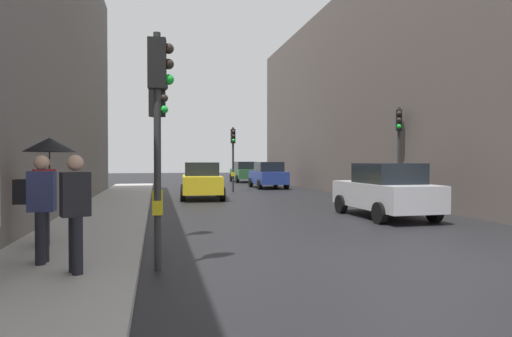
{
  "coord_description": "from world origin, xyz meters",
  "views": [
    {
      "loc": [
        -4.77,
        -7.17,
        1.84
      ],
      "look_at": [
        -1.71,
        6.25,
        1.6
      ],
      "focal_mm": 30.63,
      "sensor_mm": 36.0,
      "label": 1
    }
  ],
  "objects_px": {
    "car_yellow_taxi": "(202,181)",
    "traffic_light_far_median": "(233,147)",
    "traffic_light_near_left": "(159,107)",
    "car_silver_hatchback": "(385,190)",
    "traffic_light_near_right": "(158,127)",
    "pedestrian_with_umbrella": "(48,161)",
    "pedestrian_with_grey_backpack": "(39,202)",
    "car_green_estate": "(245,172)",
    "traffic_light_mid_street": "(399,138)",
    "pedestrian_in_dark_coat": "(75,208)",
    "car_blue_van": "(268,175)"
  },
  "relations": [
    {
      "from": "pedestrian_in_dark_coat",
      "to": "car_silver_hatchback",
      "type": "bearing_deg",
      "value": 35.07
    },
    {
      "from": "traffic_light_far_median",
      "to": "pedestrian_with_umbrella",
      "type": "relative_size",
      "value": 1.78
    },
    {
      "from": "traffic_light_near_left",
      "to": "car_blue_van",
      "type": "bearing_deg",
      "value": 70.8
    },
    {
      "from": "traffic_light_far_median",
      "to": "car_green_estate",
      "type": "xyz_separation_m",
      "value": [
        3.0,
        11.54,
        -1.75
      ]
    },
    {
      "from": "traffic_light_near_left",
      "to": "traffic_light_far_median",
      "type": "relative_size",
      "value": 1.05
    },
    {
      "from": "car_silver_hatchback",
      "to": "pedestrian_with_grey_backpack",
      "type": "height_order",
      "value": "pedestrian_with_grey_backpack"
    },
    {
      "from": "car_yellow_taxi",
      "to": "traffic_light_far_median",
      "type": "bearing_deg",
      "value": 61.32
    },
    {
      "from": "traffic_light_near_left",
      "to": "car_yellow_taxi",
      "type": "height_order",
      "value": "traffic_light_near_left"
    },
    {
      "from": "traffic_light_near_right",
      "to": "traffic_light_near_left",
      "type": "bearing_deg",
      "value": -89.93
    },
    {
      "from": "traffic_light_mid_street",
      "to": "car_silver_hatchback",
      "type": "distance_m",
      "value": 4.25
    },
    {
      "from": "traffic_light_mid_street",
      "to": "pedestrian_with_grey_backpack",
      "type": "bearing_deg",
      "value": -144.48
    },
    {
      "from": "car_blue_van",
      "to": "car_green_estate",
      "type": "xyz_separation_m",
      "value": [
        0.1,
        8.56,
        0.0
      ]
    },
    {
      "from": "car_silver_hatchback",
      "to": "pedestrian_with_umbrella",
      "type": "bearing_deg",
      "value": -159.83
    },
    {
      "from": "car_green_estate",
      "to": "pedestrian_with_grey_backpack",
      "type": "relative_size",
      "value": 2.39
    },
    {
      "from": "traffic_light_mid_street",
      "to": "car_yellow_taxi",
      "type": "bearing_deg",
      "value": 143.85
    },
    {
      "from": "pedestrian_with_grey_backpack",
      "to": "pedestrian_with_umbrella",
      "type": "bearing_deg",
      "value": 98.06
    },
    {
      "from": "traffic_light_near_right",
      "to": "traffic_light_far_median",
      "type": "height_order",
      "value": "traffic_light_far_median"
    },
    {
      "from": "traffic_light_near_right",
      "to": "traffic_light_far_median",
      "type": "distance_m",
      "value": 15.73
    },
    {
      "from": "traffic_light_mid_street",
      "to": "car_silver_hatchback",
      "type": "xyz_separation_m",
      "value": [
        -2.31,
        -3.04,
        -1.87
      ]
    },
    {
      "from": "traffic_light_near_left",
      "to": "pedestrian_with_umbrella",
      "type": "relative_size",
      "value": 1.86
    },
    {
      "from": "traffic_light_near_right",
      "to": "traffic_light_far_median",
      "type": "xyz_separation_m",
      "value": [
        4.36,
        15.11,
        0.01
      ]
    },
    {
      "from": "traffic_light_near_left",
      "to": "car_yellow_taxi",
      "type": "xyz_separation_m",
      "value": [
        2.09,
        13.73,
        -1.87
      ]
    },
    {
      "from": "traffic_light_far_median",
      "to": "car_blue_van",
      "type": "distance_m",
      "value": 4.52
    },
    {
      "from": "pedestrian_with_grey_backpack",
      "to": "traffic_light_far_median",
      "type": "bearing_deg",
      "value": 70.46
    },
    {
      "from": "traffic_light_far_median",
      "to": "car_silver_hatchback",
      "type": "relative_size",
      "value": 0.91
    },
    {
      "from": "car_yellow_taxi",
      "to": "car_blue_van",
      "type": "xyz_separation_m",
      "value": [
        5.18,
        7.13,
        0.0
      ]
    },
    {
      "from": "traffic_light_far_median",
      "to": "pedestrian_in_dark_coat",
      "type": "relative_size",
      "value": 2.15
    },
    {
      "from": "traffic_light_near_right",
      "to": "car_green_estate",
      "type": "bearing_deg",
      "value": 74.56
    },
    {
      "from": "car_green_estate",
      "to": "traffic_light_far_median",
      "type": "bearing_deg",
      "value": -104.58
    },
    {
      "from": "traffic_light_near_right",
      "to": "pedestrian_with_grey_backpack",
      "type": "bearing_deg",
      "value": -126.67
    },
    {
      "from": "traffic_light_mid_street",
      "to": "car_blue_van",
      "type": "distance_m",
      "value": 12.87
    },
    {
      "from": "traffic_light_near_right",
      "to": "car_silver_hatchback",
      "type": "distance_m",
      "value": 7.81
    },
    {
      "from": "traffic_light_far_median",
      "to": "pedestrian_with_umbrella",
      "type": "xyz_separation_m",
      "value": [
        -6.51,
        -16.01,
        -0.79
      ]
    },
    {
      "from": "pedestrian_with_umbrella",
      "to": "car_green_estate",
      "type": "bearing_deg",
      "value": 70.95
    },
    {
      "from": "pedestrian_with_umbrella",
      "to": "pedestrian_with_grey_backpack",
      "type": "bearing_deg",
      "value": -81.94
    },
    {
      "from": "car_yellow_taxi",
      "to": "car_silver_hatchback",
      "type": "distance_m",
      "value": 9.85
    },
    {
      "from": "car_blue_van",
      "to": "pedestrian_with_umbrella",
      "type": "relative_size",
      "value": 1.97
    },
    {
      "from": "car_yellow_taxi",
      "to": "car_blue_van",
      "type": "height_order",
      "value": "same"
    },
    {
      "from": "traffic_light_mid_street",
      "to": "car_blue_van",
      "type": "xyz_separation_m",
      "value": [
        -2.22,
        12.53,
        -1.87
      ]
    },
    {
      "from": "car_silver_hatchback",
      "to": "pedestrian_with_umbrella",
      "type": "xyz_separation_m",
      "value": [
        -9.33,
        -3.43,
        0.96
      ]
    },
    {
      "from": "pedestrian_with_grey_backpack",
      "to": "car_green_estate",
      "type": "bearing_deg",
      "value": 72.39
    },
    {
      "from": "traffic_light_far_median",
      "to": "pedestrian_in_dark_coat",
      "type": "height_order",
      "value": "traffic_light_far_median"
    },
    {
      "from": "traffic_light_mid_street",
      "to": "pedestrian_with_umbrella",
      "type": "height_order",
      "value": "traffic_light_mid_street"
    },
    {
      "from": "car_blue_van",
      "to": "pedestrian_in_dark_coat",
      "type": "xyz_separation_m",
      "value": [
        -8.48,
        -21.47,
        0.25
      ]
    },
    {
      "from": "traffic_light_near_right",
      "to": "car_silver_hatchback",
      "type": "height_order",
      "value": "traffic_light_near_right"
    },
    {
      "from": "traffic_light_near_right",
      "to": "car_yellow_taxi",
      "type": "bearing_deg",
      "value": 79.2
    },
    {
      "from": "traffic_light_mid_street",
      "to": "car_yellow_taxi",
      "type": "height_order",
      "value": "traffic_light_mid_street"
    },
    {
      "from": "traffic_light_near_left",
      "to": "car_green_estate",
      "type": "xyz_separation_m",
      "value": [
        7.36,
        29.42,
        -1.87
      ]
    },
    {
      "from": "car_yellow_taxi",
      "to": "pedestrian_in_dark_coat",
      "type": "distance_m",
      "value": 14.71
    },
    {
      "from": "traffic_light_mid_street",
      "to": "pedestrian_with_umbrella",
      "type": "distance_m",
      "value": 13.34
    }
  ]
}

